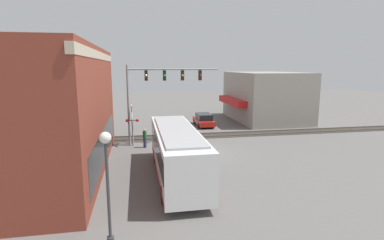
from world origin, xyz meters
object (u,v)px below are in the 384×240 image
at_px(pedestrian_near_bus, 202,156).
at_px(pedestrian_at_crossing, 145,138).
at_px(city_bus, 177,151).
at_px(streetlamp, 108,181).
at_px(crossing_signal, 132,120).
at_px(parked_car_red, 204,120).

distance_m(pedestrian_near_bus, pedestrian_at_crossing, 7.18).
relative_size(city_bus, streetlamp, 2.34).
height_order(city_bus, crossing_signal, crossing_signal).
distance_m(parked_car_red, pedestrian_at_crossing, 11.26).
distance_m(crossing_signal, pedestrian_at_crossing, 2.01).
bearing_deg(city_bus, pedestrian_near_bus, -51.87).
xyz_separation_m(parked_car_red, pedestrian_near_bus, (-14.75, 3.43, 0.15)).
bearing_deg(pedestrian_near_bus, parked_car_red, -13.09).
height_order(crossing_signal, streetlamp, streetlamp).
bearing_deg(pedestrian_near_bus, streetlamp, 147.58).
xyz_separation_m(city_bus, pedestrian_near_bus, (1.55, -1.97, -0.93)).
bearing_deg(pedestrian_at_crossing, city_bus, -166.68).
distance_m(crossing_signal, pedestrian_near_bus, 8.64).
relative_size(city_bus, pedestrian_near_bus, 6.59).
bearing_deg(city_bus, pedestrian_at_crossing, 13.32).
bearing_deg(pedestrian_near_bus, pedestrian_at_crossing, 31.81).
relative_size(streetlamp, pedestrian_near_bus, 2.81).
bearing_deg(crossing_signal, pedestrian_at_crossing, -131.51).
relative_size(city_bus, pedestrian_at_crossing, 6.55).
bearing_deg(streetlamp, parked_car_red, -20.89).
xyz_separation_m(city_bus, crossing_signal, (8.57, 2.85, 0.52)).
bearing_deg(parked_car_red, pedestrian_at_crossing, 140.18).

